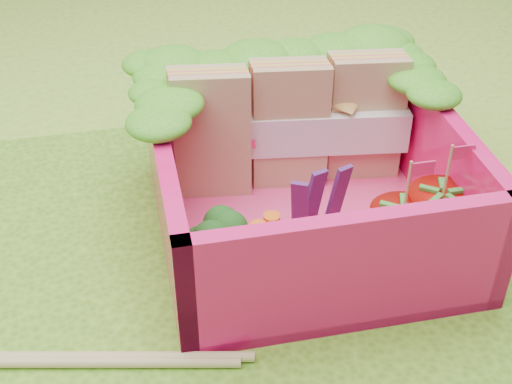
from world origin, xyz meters
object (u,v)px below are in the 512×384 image
at_px(strawberry_right, 438,221).
at_px(bento_box, 307,181).
at_px(strawberry_left, 400,236).
at_px(broccoli, 217,240).
at_px(sandwich_stack, 290,125).

bearing_deg(strawberry_right, bento_box, 149.42).
distance_m(bento_box, strawberry_left, 0.47).
distance_m(bento_box, strawberry_right, 0.58).
bearing_deg(bento_box, broccoli, -150.27).
distance_m(bento_box, broccoli, 0.51).
height_order(broccoli, strawberry_right, strawberry_right).
bearing_deg(sandwich_stack, strawberry_right, -52.36).
bearing_deg(sandwich_stack, broccoli, -126.86).
xyz_separation_m(sandwich_stack, strawberry_left, (0.30, -0.70, -0.16)).
bearing_deg(strawberry_right, sandwich_stack, 127.64).
relative_size(bento_box, strawberry_left, 2.52).
bearing_deg(broccoli, sandwich_stack, 53.14).
bearing_deg(sandwich_stack, strawberry_left, -66.71).
xyz_separation_m(broccoli, strawberry_right, (0.94, -0.04, -0.02)).
xyz_separation_m(bento_box, broccoli, (-0.44, -0.25, -0.05)).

